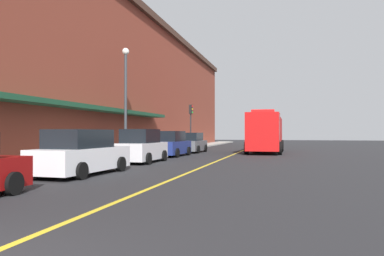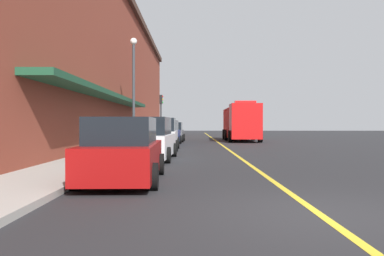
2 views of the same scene
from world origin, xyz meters
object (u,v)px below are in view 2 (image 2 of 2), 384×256
at_px(parked_car_0, 125,152).
at_px(parking_meter_2, 156,129).
at_px(parked_car_2, 163,135).
at_px(traffic_light_near, 162,108).
at_px(fire_truck, 242,123).
at_px(parked_car_3, 168,133).
at_px(parking_meter_1, 118,135).
at_px(parked_car_1, 151,140).
at_px(street_lamp_left, 135,80).
at_px(parked_car_4, 174,133).
at_px(parking_meter_0, 142,132).

relative_size(parked_car_0, parking_meter_2, 3.38).
xyz_separation_m(parked_car_2, traffic_light_near, (-1.33, 16.19, 2.28)).
bearing_deg(fire_truck, parked_car_0, -13.56).
relative_size(parked_car_3, parking_meter_1, 3.23).
relative_size(parking_meter_1, traffic_light_near, 0.31).
bearing_deg(parked_car_1, fire_truck, -16.21).
height_order(fire_truck, parking_meter_2, fire_truck).
height_order(parked_car_0, parked_car_2, parked_car_2).
relative_size(parking_meter_2, street_lamp_left, 0.19).
height_order(parked_car_4, parking_meter_1, parked_car_4).
bearing_deg(traffic_light_near, parked_car_3, -83.23).
distance_m(parked_car_4, street_lamp_left, 9.59).
bearing_deg(parked_car_0, parked_car_3, -1.24).
height_order(parked_car_0, parking_meter_0, parked_car_0).
bearing_deg(parked_car_3, parking_meter_0, 165.93).
distance_m(parked_car_3, parking_meter_2, 4.89).
bearing_deg(parked_car_1, parked_car_3, 2.52).
bearing_deg(parking_meter_1, traffic_light_near, 89.84).
bearing_deg(parked_car_3, parked_car_0, -177.66).
relative_size(parking_meter_0, traffic_light_near, 0.31).
height_order(parked_car_2, traffic_light_near, traffic_light_near).
bearing_deg(traffic_light_near, parked_car_4, -74.99).
height_order(parked_car_3, parking_meter_1, parked_car_3).
xyz_separation_m(parked_car_2, parking_meter_2, (-1.40, 10.43, 0.19)).
relative_size(parked_car_0, fire_truck, 0.49).
bearing_deg(fire_truck, parked_car_2, -26.01).
relative_size(parked_car_2, parking_meter_2, 3.11).
distance_m(parked_car_4, parking_meter_2, 1.58).
height_order(parked_car_0, parked_car_3, parked_car_3).
height_order(parked_car_2, parking_meter_1, parked_car_2).
bearing_deg(street_lamp_left, parked_car_2, -48.34).
distance_m(parked_car_0, parked_car_1, 6.35).
bearing_deg(parked_car_2, parked_car_1, 179.64).
height_order(parked_car_4, traffic_light_near, traffic_light_near).
xyz_separation_m(parking_meter_0, parking_meter_1, (0.00, -7.73, 0.00)).
bearing_deg(parking_meter_1, street_lamp_left, 93.93).
distance_m(parked_car_3, parked_car_4, 5.17).
relative_size(parked_car_3, parking_meter_2, 3.23).
bearing_deg(fire_truck, parking_meter_1, -21.41).
bearing_deg(parking_meter_1, parked_car_0, -77.47).
bearing_deg(parked_car_0, fire_truck, -15.40).
height_order(parked_car_1, street_lamp_left, street_lamp_left).
bearing_deg(traffic_light_near, parked_car_2, -85.29).
relative_size(parked_car_3, parking_meter_0, 3.23).
relative_size(parked_car_1, fire_truck, 0.54).
height_order(parked_car_4, parking_meter_0, parked_car_4).
distance_m(fire_truck, traffic_light_near, 8.55).
bearing_deg(street_lamp_left, parking_meter_0, -58.99).
xyz_separation_m(parked_car_0, parked_car_1, (0.01, 6.35, 0.05)).
relative_size(parked_car_1, parking_meter_0, 3.71).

